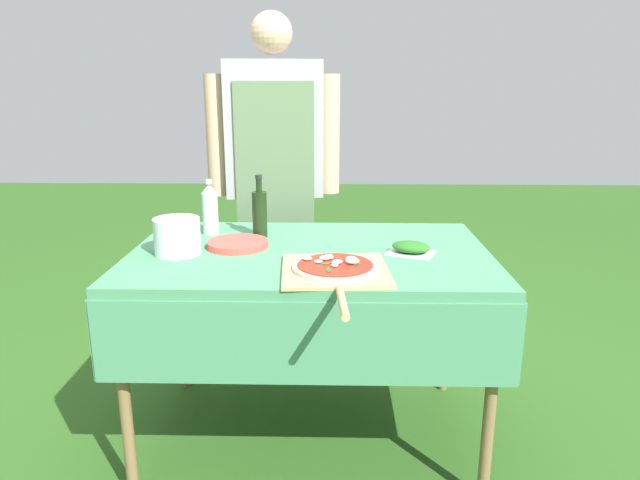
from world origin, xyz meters
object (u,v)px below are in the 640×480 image
Objects in this scene: pizza_on_peel at (336,269)px; herb_container at (411,248)px; person_cook at (274,164)px; water_bottle at (210,209)px; oil_bottle at (260,213)px; plate_stack at (238,244)px; prep_table at (310,270)px; mixing_tub at (177,236)px.

herb_container is (0.28, 0.23, 0.01)m from pizza_on_peel.
water_bottle is (-0.22, -0.50, -0.12)m from person_cook.
person_cook is 0.99m from herb_container.
person_cook reaches higher than pizza_on_peel.
person_cook is 0.56m from oil_bottle.
oil_bottle is at bearing 66.17° from plate_stack.
prep_table is 0.82m from person_cook.
pizza_on_peel is 0.36m from herb_container.
pizza_on_peel is 2.30× the size of oil_bottle.
oil_bottle reaches higher than plate_stack.
water_bottle is 1.35× the size of mixing_tub.
pizza_on_peel is at bearing 99.38° from person_cook.
prep_table is 5.96× the size of water_bottle.
water_bottle reaches higher than plate_stack.
oil_bottle is at bearing 42.10° from mixing_tub.
pizza_on_peel reaches higher than plate_stack.
person_cook is (-0.20, 0.74, 0.31)m from prep_table.
mixing_tub is at bearing -178.63° from herb_container.
prep_table is 0.30m from plate_stack.
oil_bottle is 0.37m from mixing_tub.
person_cook is 8.63× the size of herb_container.
mixing_tub is at bearing 156.33° from pizza_on_peel.
prep_table is 2.32× the size of pizza_on_peel.
oil_bottle is 1.51× the size of mixing_tub.
herb_container is 0.66m from plate_stack.
oil_bottle is at bearing 81.95° from person_cook.
mixing_tub is 0.72× the size of plate_stack.
plate_stack is (-0.38, 0.30, -0.00)m from pizza_on_peel.
prep_table is 0.30m from pizza_on_peel.
plate_stack is at bearing -54.46° from water_bottle.
water_bottle is 0.27m from plate_stack.
mixing_tub is (-0.28, -0.79, -0.16)m from person_cook.
oil_bottle is (-0.31, 0.46, 0.09)m from pizza_on_peel.
plate_stack reaches higher than prep_table.
person_cook reaches higher than prep_table.
prep_table is 0.52m from water_bottle.
water_bottle reaches higher than herb_container.
mixing_tub reaches higher than prep_table.
mixing_tub is (-0.49, -0.06, 0.15)m from prep_table.
person_cook is 7.57× the size of water_bottle.
pizza_on_peel is 3.47× the size of mixing_tub.
oil_bottle is (-0.21, 0.19, 0.18)m from prep_table.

